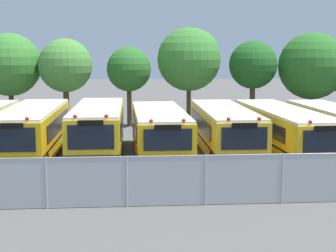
{
  "coord_description": "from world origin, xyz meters",
  "views": [
    {
      "loc": [
        -1.6,
        -26.0,
        5.34
      ],
      "look_at": [
        0.4,
        0.0,
        1.6
      ],
      "focal_mm": 54.49,
      "sensor_mm": 36.0,
      "label": 1
    }
  ],
  "objects_px": {
    "tree_1": "(10,63)",
    "tree_3": "(129,69)",
    "school_bus_2": "(98,129)",
    "school_bus_1": "(33,131)",
    "tree_6": "(312,67)",
    "tree_5": "(253,66)",
    "school_bus_3": "(159,131)",
    "school_bus_4": "(224,129)",
    "tree_4": "(191,58)",
    "tree_2": "(64,67)",
    "school_bus_5": "(282,129)"
  },
  "relations": [
    {
      "from": "school_bus_5",
      "to": "tree_6",
      "type": "distance_m",
      "value": 13.37
    },
    {
      "from": "school_bus_3",
      "to": "tree_2",
      "type": "height_order",
      "value": "tree_2"
    },
    {
      "from": "tree_5",
      "to": "tree_6",
      "type": "height_order",
      "value": "tree_6"
    },
    {
      "from": "school_bus_1",
      "to": "school_bus_4",
      "type": "height_order",
      "value": "school_bus_1"
    },
    {
      "from": "school_bus_4",
      "to": "tree_4",
      "type": "bearing_deg",
      "value": -87.72
    },
    {
      "from": "school_bus_2",
      "to": "tree_1",
      "type": "bearing_deg",
      "value": -58.38
    },
    {
      "from": "school_bus_4",
      "to": "tree_2",
      "type": "height_order",
      "value": "tree_2"
    },
    {
      "from": "school_bus_4",
      "to": "tree_5",
      "type": "xyz_separation_m",
      "value": [
        4.33,
        11.74,
        3.0
      ]
    },
    {
      "from": "school_bus_1",
      "to": "tree_6",
      "type": "distance_m",
      "value": 22.26
    },
    {
      "from": "school_bus_5",
      "to": "tree_5",
      "type": "height_order",
      "value": "tree_5"
    },
    {
      "from": "tree_1",
      "to": "tree_6",
      "type": "height_order",
      "value": "tree_6"
    },
    {
      "from": "tree_3",
      "to": "school_bus_3",
      "type": "bearing_deg",
      "value": -82.1
    },
    {
      "from": "school_bus_3",
      "to": "tree_1",
      "type": "distance_m",
      "value": 15.38
    },
    {
      "from": "school_bus_3",
      "to": "tree_5",
      "type": "bearing_deg",
      "value": -124.33
    },
    {
      "from": "school_bus_2",
      "to": "tree_6",
      "type": "distance_m",
      "value": 19.51
    },
    {
      "from": "tree_3",
      "to": "tree_6",
      "type": "distance_m",
      "value": 13.83
    },
    {
      "from": "tree_4",
      "to": "tree_6",
      "type": "bearing_deg",
      "value": -0.62
    },
    {
      "from": "school_bus_3",
      "to": "tree_1",
      "type": "relative_size",
      "value": 1.45
    },
    {
      "from": "school_bus_2",
      "to": "tree_5",
      "type": "height_order",
      "value": "tree_5"
    },
    {
      "from": "school_bus_5",
      "to": "tree_3",
      "type": "bearing_deg",
      "value": -56.02
    },
    {
      "from": "tree_1",
      "to": "tree_3",
      "type": "distance_m",
      "value": 8.43
    },
    {
      "from": "school_bus_5",
      "to": "tree_2",
      "type": "height_order",
      "value": "tree_2"
    },
    {
      "from": "tree_2",
      "to": "tree_6",
      "type": "height_order",
      "value": "tree_6"
    },
    {
      "from": "school_bus_1",
      "to": "tree_6",
      "type": "xyz_separation_m",
      "value": [
        18.72,
        11.68,
        2.89
      ]
    },
    {
      "from": "school_bus_5",
      "to": "tree_3",
      "type": "height_order",
      "value": "tree_3"
    },
    {
      "from": "school_bus_3",
      "to": "tree_3",
      "type": "xyz_separation_m",
      "value": [
        -1.55,
        11.18,
        2.86
      ]
    },
    {
      "from": "school_bus_3",
      "to": "school_bus_4",
      "type": "height_order",
      "value": "school_bus_4"
    },
    {
      "from": "school_bus_1",
      "to": "tree_3",
      "type": "relative_size",
      "value": 1.75
    },
    {
      "from": "school_bus_2",
      "to": "tree_1",
      "type": "xyz_separation_m",
      "value": [
        -6.83,
        11.22,
        3.18
      ]
    },
    {
      "from": "tree_1",
      "to": "tree_2",
      "type": "xyz_separation_m",
      "value": [
        3.88,
        -0.68,
        -0.25
      ]
    },
    {
      "from": "tree_3",
      "to": "tree_5",
      "type": "height_order",
      "value": "tree_5"
    },
    {
      "from": "school_bus_4",
      "to": "tree_1",
      "type": "height_order",
      "value": "tree_1"
    },
    {
      "from": "school_bus_4",
      "to": "tree_2",
      "type": "bearing_deg",
      "value": -47.34
    },
    {
      "from": "tree_2",
      "to": "tree_3",
      "type": "distance_m",
      "value": 4.58
    },
    {
      "from": "tree_2",
      "to": "tree_5",
      "type": "bearing_deg",
      "value": 4.95
    },
    {
      "from": "school_bus_4",
      "to": "tree_4",
      "type": "distance_m",
      "value": 12.28
    },
    {
      "from": "school_bus_2",
      "to": "tree_2",
      "type": "distance_m",
      "value": 11.33
    },
    {
      "from": "tree_5",
      "to": "school_bus_1",
      "type": "bearing_deg",
      "value": -140.26
    },
    {
      "from": "school_bus_5",
      "to": "tree_1",
      "type": "xyz_separation_m",
      "value": [
        -16.48,
        11.29,
        3.28
      ]
    },
    {
      "from": "tree_5",
      "to": "tree_6",
      "type": "bearing_deg",
      "value": -1.41
    },
    {
      "from": "tree_2",
      "to": "school_bus_1",
      "type": "bearing_deg",
      "value": -91.97
    },
    {
      "from": "school_bus_2",
      "to": "tree_3",
      "type": "relative_size",
      "value": 1.7
    },
    {
      "from": "school_bus_4",
      "to": "tree_3",
      "type": "relative_size",
      "value": 1.76
    },
    {
      "from": "tree_4",
      "to": "school_bus_4",
      "type": "bearing_deg",
      "value": -88.39
    },
    {
      "from": "school_bus_2",
      "to": "tree_2",
      "type": "height_order",
      "value": "tree_2"
    },
    {
      "from": "school_bus_5",
      "to": "tree_6",
      "type": "bearing_deg",
      "value": -117.9
    },
    {
      "from": "school_bus_1",
      "to": "school_bus_4",
      "type": "bearing_deg",
      "value": -179.67
    },
    {
      "from": "tree_2",
      "to": "tree_4",
      "type": "height_order",
      "value": "tree_4"
    },
    {
      "from": "school_bus_2",
      "to": "tree_5",
      "type": "distance_m",
      "value": 16.26
    },
    {
      "from": "tree_3",
      "to": "tree_4",
      "type": "bearing_deg",
      "value": 7.04
    }
  ]
}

